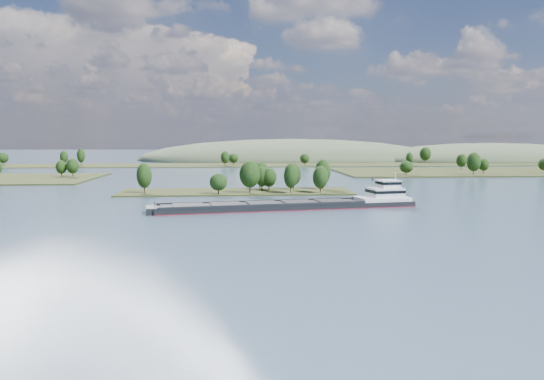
{
  "coord_description": "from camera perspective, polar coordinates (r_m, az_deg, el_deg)",
  "views": [
    {
      "loc": [
        -1.29,
        -49.39,
        24.08
      ],
      "look_at": [
        11.95,
        130.0,
        6.0
      ],
      "focal_mm": 35.0,
      "sensor_mm": 36.0,
      "label": 1
    }
  ],
  "objects": [
    {
      "name": "hill_west",
      "position": [
        553.32,
        2.15,
        3.24
      ],
      "size": [
        320.0,
        160.0,
        44.0
      ],
      "primitive_type": "ellipsoid",
      "color": "#445238",
      "rests_on": "ground"
    },
    {
      "name": "back_shoreline",
      "position": [
        449.95,
        -3.02,
        2.75
      ],
      "size": [
        900.0,
        60.0,
        15.55
      ],
      "color": "#293115",
      "rests_on": "ground"
    },
    {
      "name": "cargo_barge",
      "position": [
        179.63,
        3.45,
        -1.48
      ],
      "size": [
        91.42,
        26.27,
        12.29
      ],
      "color": "black",
      "rests_on": "ground"
    },
    {
      "name": "tree_island",
      "position": [
        229.97,
        -2.11,
        0.82
      ],
      "size": [
        100.0,
        31.38,
        14.82
      ],
      "color": "#293115",
      "rests_on": "ground"
    },
    {
      "name": "ground",
      "position": [
        171.1,
        -3.75,
        -2.36
      ],
      "size": [
        1800.0,
        1800.0,
        0.0
      ],
      "primitive_type": "plane",
      "color": "#3A4E64",
      "rests_on": "ground"
    },
    {
      "name": "hill_east",
      "position": [
        581.91,
        22.5,
        2.93
      ],
      "size": [
        260.0,
        140.0,
        36.0
      ],
      "primitive_type": "ellipsoid",
      "color": "#445238",
      "rests_on": "ground"
    }
  ]
}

